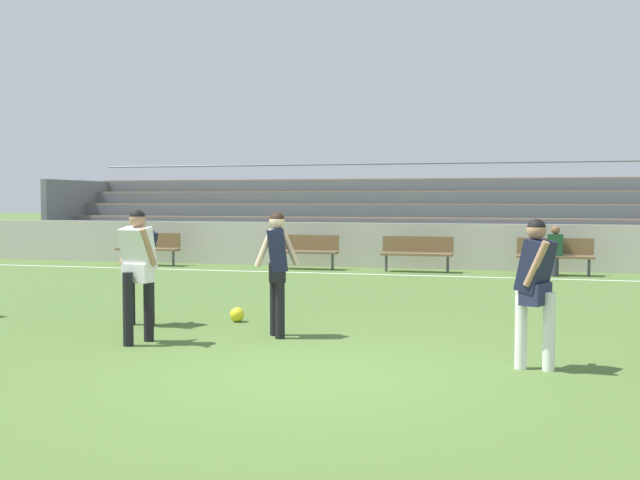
% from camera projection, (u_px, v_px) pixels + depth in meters
% --- Properties ---
extents(ground_plane, '(160.00, 160.00, 0.00)m').
position_uv_depth(ground_plane, '(308.00, 374.00, 8.13)').
color(ground_plane, '#4C6B30').
extents(field_line_sideline, '(44.00, 0.12, 0.01)m').
position_uv_depth(field_line_sideline, '(429.00, 276.00, 18.46)').
color(field_line_sideline, white).
rests_on(field_line_sideline, ground).
extents(sideline_wall, '(48.00, 0.16, 1.20)m').
position_uv_depth(sideline_wall, '(438.00, 246.00, 20.30)').
color(sideline_wall, '#BCB7AD').
rests_on(sideline_wall, ground).
extents(bleacher_stand, '(21.19, 4.35, 3.07)m').
position_uv_depth(bleacher_stand, '(378.00, 215.00, 23.97)').
color(bleacher_stand, '#897051').
rests_on(bleacher_stand, ground).
extents(bench_far_left, '(1.80, 0.40, 0.90)m').
position_uv_depth(bench_far_left, '(149.00, 246.00, 21.39)').
color(bench_far_left, brown).
rests_on(bench_far_left, ground).
extents(bench_near_wall_gap, '(1.80, 0.40, 0.90)m').
position_uv_depth(bench_near_wall_gap, '(417.00, 250.00, 19.46)').
color(bench_near_wall_gap, brown).
rests_on(bench_near_wall_gap, ground).
extents(bench_centre_sideline, '(1.80, 0.40, 0.90)m').
position_uv_depth(bench_centre_sideline, '(555.00, 253.00, 18.60)').
color(bench_centre_sideline, brown).
rests_on(bench_centre_sideline, ground).
extents(bench_far_right, '(1.80, 0.40, 0.90)m').
position_uv_depth(bench_far_right, '(304.00, 248.00, 20.23)').
color(bench_far_right, brown).
rests_on(bench_far_right, ground).
extents(spectator_seated, '(0.36, 0.42, 1.21)m').
position_uv_depth(spectator_seated, '(555.00, 247.00, 18.48)').
color(spectator_seated, '#2D2D38').
rests_on(spectator_seated, ground).
extents(player_dark_wide_left, '(0.51, 0.62, 1.63)m').
position_uv_depth(player_dark_wide_left, '(140.00, 260.00, 11.19)').
color(player_dark_wide_left, black).
rests_on(player_dark_wide_left, ground).
extents(player_dark_on_ball, '(0.53, 0.45, 1.67)m').
position_uv_depth(player_dark_on_ball, '(277.00, 263.00, 10.26)').
color(player_dark_on_ball, black).
rests_on(player_dark_on_ball, ground).
extents(player_dark_trailing_run, '(0.47, 0.60, 1.64)m').
position_uv_depth(player_dark_trailing_run, '(536.00, 281.00, 8.28)').
color(player_dark_trailing_run, white).
rests_on(player_dark_trailing_run, ground).
extents(player_white_wide_right, '(0.51, 0.49, 1.72)m').
position_uv_depth(player_white_wide_right, '(138.00, 264.00, 9.78)').
color(player_white_wide_right, black).
rests_on(player_white_wide_right, ground).
extents(soccer_ball, '(0.22, 0.22, 0.22)m').
position_uv_depth(soccer_ball, '(237.00, 315.00, 11.56)').
color(soccer_ball, yellow).
rests_on(soccer_ball, ground).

